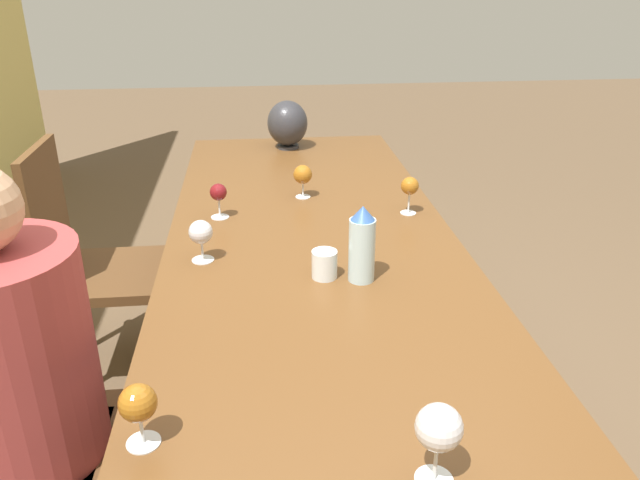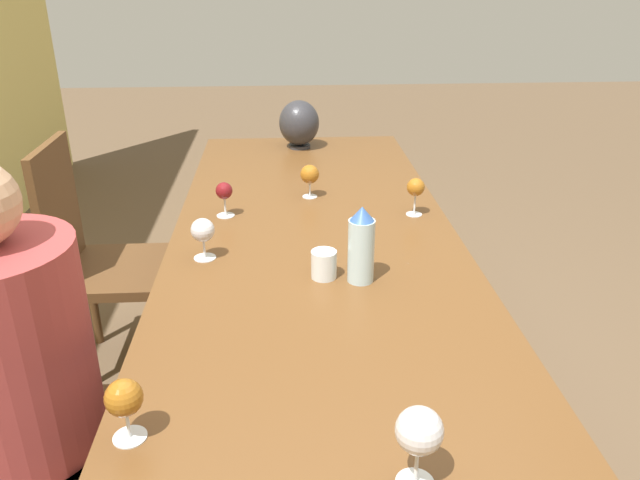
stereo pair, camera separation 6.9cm
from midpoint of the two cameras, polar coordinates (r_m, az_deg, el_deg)
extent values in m
plane|color=brown|center=(2.33, -1.09, -18.64)|extent=(14.00, 14.00, 0.00)
cube|color=brown|center=(1.91, -1.26, -2.42)|extent=(2.87, 0.95, 0.04)
cylinder|color=brown|center=(3.32, 3.33, 2.44)|extent=(0.07, 0.07, 0.71)
cylinder|color=brown|center=(3.29, -9.74, 1.90)|extent=(0.07, 0.07, 0.71)
cylinder|color=#ADCCD6|center=(1.75, 2.71, -0.95)|extent=(0.08, 0.08, 0.19)
cone|color=#33599E|center=(1.71, 2.79, 2.48)|extent=(0.07, 0.07, 0.04)
cylinder|color=silver|center=(1.79, -0.70, -2.24)|extent=(0.07, 0.07, 0.08)
cylinder|color=#2D2D33|center=(3.07, -3.60, 8.54)|extent=(0.11, 0.11, 0.01)
ellipsoid|color=#2D2D33|center=(3.04, -3.65, 10.61)|extent=(0.19, 0.19, 0.21)
cylinder|color=silver|center=(1.94, -11.65, -1.80)|extent=(0.07, 0.07, 0.00)
cylinder|color=silver|center=(1.93, -11.73, -0.95)|extent=(0.01, 0.01, 0.06)
sphere|color=silver|center=(1.90, -11.88, 0.71)|extent=(0.07, 0.07, 0.07)
cylinder|color=silver|center=(1.19, 8.62, -20.84)|extent=(0.07, 0.07, 0.00)
cylinder|color=silver|center=(1.16, 8.75, -19.40)|extent=(0.01, 0.01, 0.08)
sphere|color=silver|center=(1.11, 9.01, -16.59)|extent=(0.08, 0.08, 0.08)
cylinder|color=silver|center=(1.30, -17.37, -17.27)|extent=(0.07, 0.07, 0.00)
cylinder|color=silver|center=(1.28, -17.55, -16.18)|extent=(0.01, 0.01, 0.06)
sphere|color=#995B19|center=(1.24, -17.91, -14.01)|extent=(0.07, 0.07, 0.07)
cylinder|color=silver|center=(2.41, -2.36, 3.97)|extent=(0.06, 0.06, 0.00)
cylinder|color=silver|center=(2.40, -2.37, 4.66)|extent=(0.01, 0.01, 0.06)
sphere|color=#995B19|center=(2.38, -2.39, 6.02)|extent=(0.07, 0.07, 0.07)
cylinder|color=silver|center=(2.25, -9.99, 2.07)|extent=(0.06, 0.06, 0.00)
cylinder|color=silver|center=(2.24, -10.06, 2.91)|extent=(0.01, 0.01, 0.07)
sphere|color=maroon|center=(2.22, -10.17, 4.33)|extent=(0.06, 0.06, 0.06)
cylinder|color=silver|center=(2.27, 7.20, 2.47)|extent=(0.06, 0.06, 0.00)
cylinder|color=silver|center=(2.26, 7.25, 3.39)|extent=(0.01, 0.01, 0.07)
sphere|color=#995B19|center=(2.24, 7.34, 4.94)|extent=(0.06, 0.06, 0.06)
cube|color=brown|center=(1.82, -25.77, -17.28)|extent=(0.44, 0.44, 0.04)
cylinder|color=brown|center=(2.05, -17.57, -19.02)|extent=(0.04, 0.04, 0.43)
cylinder|color=brown|center=(2.17, -27.97, -18.45)|extent=(0.04, 0.04, 0.43)
cube|color=brown|center=(2.60, -19.27, -3.05)|extent=(0.44, 0.44, 0.04)
cube|color=brown|center=(2.56, -24.45, 2.25)|extent=(0.40, 0.03, 0.50)
cylinder|color=brown|center=(2.52, -15.15, -9.66)|extent=(0.04, 0.04, 0.43)
cylinder|color=brown|center=(2.84, -14.10, -5.40)|extent=(0.04, 0.04, 0.43)
cylinder|color=brown|center=(2.61, -23.50, -9.68)|extent=(0.04, 0.04, 0.43)
cylinder|color=brown|center=(2.92, -21.52, -5.57)|extent=(0.04, 0.04, 0.43)
cylinder|color=#993838|center=(1.65, -27.61, -9.56)|extent=(0.39, 0.39, 0.54)
camera|label=1|loc=(0.03, -91.10, -0.50)|focal=35.00mm
camera|label=2|loc=(0.03, 88.90, 0.50)|focal=35.00mm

